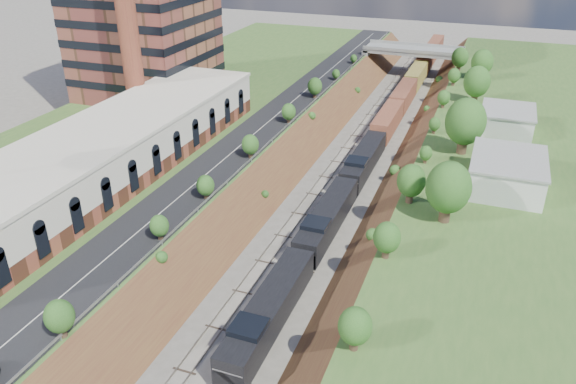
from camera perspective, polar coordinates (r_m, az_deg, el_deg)
name	(u,v)px	position (r m, az deg, el deg)	size (l,w,h in m)	color
platform_left	(169,132)	(102.87, -12.02, 6.02)	(44.00, 180.00, 5.00)	#3A6027
platform_right	(574,190)	(89.16, 27.02, 0.18)	(44.00, 180.00, 5.00)	#3A6027
embankment_left	(284,162)	(94.45, -0.42, 3.07)	(7.07, 180.00, 7.07)	brown
embankment_right	(415,182)	(89.69, 12.83, 1.00)	(7.07, 180.00, 7.07)	brown
rail_left_track	(332,169)	(92.01, 4.47, 2.37)	(1.58, 180.00, 0.18)	gray
rail_right_track	(363,173)	(90.87, 7.62, 1.88)	(1.58, 180.00, 0.18)	gray
road	(259,130)	(94.12, -3.01, 6.27)	(8.00, 180.00, 0.10)	black
guardrail	(281,131)	(92.30, -0.71, 6.21)	(0.10, 171.00, 0.70)	#99999E
commercial_building	(112,149)	(81.37, -17.45, 4.23)	(14.30, 62.30, 7.00)	brown
smokestack	(125,2)	(95.78, -16.26, 18.01)	(3.20, 3.20, 40.00)	brown
overpass	(413,56)	(147.81, 12.59, 13.32)	(24.50, 8.30, 7.40)	gray
white_building_near	(507,174)	(79.15, 21.35, 1.74)	(9.00, 12.00, 4.00)	silver
white_building_far	(507,121)	(99.76, 21.34, 6.71)	(8.00, 10.00, 3.60)	silver
tree_right_large	(448,188)	(67.21, 15.98, 0.40)	(5.25, 5.25, 7.61)	#473323
tree_left_crest	(139,245)	(60.28, -14.94, -5.27)	(2.45, 2.45, 3.55)	#473323
freight_train	(394,111)	(112.67, 10.73, 8.07)	(3.14, 143.04, 4.67)	black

